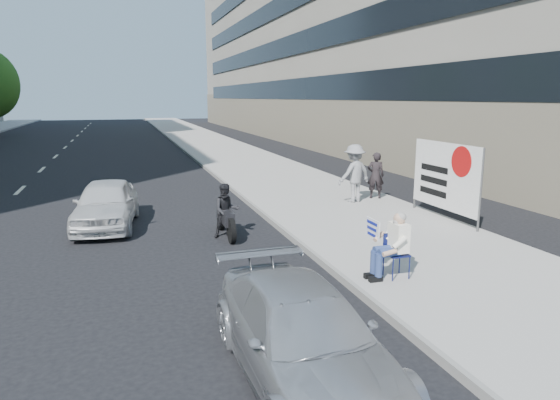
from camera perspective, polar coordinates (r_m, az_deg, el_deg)
name	(u,v)px	position (r m, az deg, el deg)	size (l,w,h in m)	color
ground	(289,311)	(8.77, 1.05, -12.61)	(160.00, 160.00, 0.00)	black
near_sidewalk	(243,160)	(28.56, -4.23, 4.54)	(5.00, 120.00, 0.15)	#9E9A93
near_building	(360,19)	(44.61, 9.11, 19.77)	(14.00, 70.00, 20.00)	gray
seated_protester	(392,242)	(9.89, 12.63, -4.66)	(0.83, 1.12, 1.31)	#131954
jogger	(354,173)	(16.83, 8.50, 3.03)	(1.25, 0.72, 1.93)	gray
pedestrian_woman	(376,175)	(17.59, 10.87, 2.78)	(0.59, 0.38, 1.60)	black
protest_banner	(445,176)	(14.99, 18.35, 2.61)	(0.08, 3.06, 2.20)	#4C4C4C
parked_sedan	(302,335)	(6.66, 2.57, -15.16)	(1.68, 4.14, 1.20)	#A5A7AC
white_sedan_near	(106,204)	(14.89, -19.26, -0.39)	(1.57, 3.91, 1.33)	silver
motorcycle	(226,213)	(13.09, -6.16, -1.51)	(0.70, 2.04, 1.42)	black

